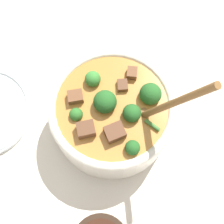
% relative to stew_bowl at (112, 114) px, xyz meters
% --- Properties ---
extents(ground_plane, '(4.00, 4.00, 0.00)m').
position_rel_stew_bowl_xyz_m(ground_plane, '(0.00, 0.00, -0.06)').
color(ground_plane, silver).
extents(stew_bowl, '(0.24, 0.27, 0.28)m').
position_rel_stew_bowl_xyz_m(stew_bowl, '(0.00, 0.00, 0.00)').
color(stew_bowl, white).
rests_on(stew_bowl, ground_plane).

